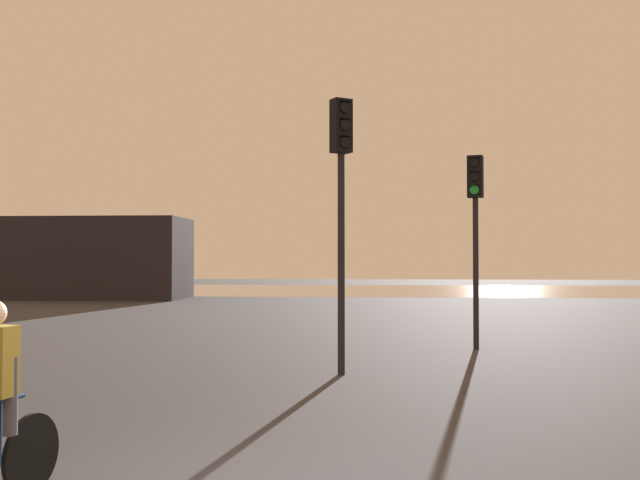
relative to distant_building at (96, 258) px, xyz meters
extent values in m
cube|color=gray|center=(11.91, 10.00, -1.93)|extent=(80.00, 16.00, 0.01)
cube|color=black|center=(0.00, 0.00, 0.00)|extent=(8.53, 4.00, 3.87)
cylinder|color=black|center=(12.65, -21.49, -0.08)|extent=(0.12, 0.12, 3.70)
cube|color=black|center=(12.65, -21.49, 2.22)|extent=(0.40, 0.37, 0.90)
cylinder|color=black|center=(12.72, -21.61, 2.51)|extent=(0.18, 0.13, 0.19)
cube|color=black|center=(12.73, -21.62, 2.62)|extent=(0.22, 0.20, 0.02)
cylinder|color=black|center=(12.72, -21.61, 2.22)|extent=(0.18, 0.13, 0.19)
cube|color=black|center=(12.73, -21.62, 2.33)|extent=(0.22, 0.20, 0.02)
cylinder|color=black|center=(12.72, -21.61, 1.93)|extent=(0.18, 0.13, 0.19)
cube|color=black|center=(12.73, -21.62, 2.04)|extent=(0.22, 0.20, 0.02)
cylinder|color=black|center=(15.38, -17.98, -0.32)|extent=(0.12, 0.12, 3.23)
cube|color=black|center=(15.38, -17.98, 1.75)|extent=(0.38, 0.32, 0.90)
cylinder|color=black|center=(15.34, -18.11, 2.04)|extent=(0.19, 0.09, 0.19)
cube|color=black|center=(15.33, -18.13, 2.15)|extent=(0.22, 0.17, 0.02)
cylinder|color=black|center=(15.34, -18.11, 1.75)|extent=(0.19, 0.09, 0.19)
cube|color=black|center=(15.33, -18.13, 1.86)|extent=(0.22, 0.17, 0.02)
cylinder|color=green|center=(15.34, -18.11, 1.46)|extent=(0.19, 0.09, 0.19)
cube|color=black|center=(15.33, -18.13, 1.57)|extent=(0.22, 0.17, 0.02)
cylinder|color=black|center=(10.35, -27.66, -1.60)|extent=(0.18, 0.65, 0.66)
cylinder|color=#3F3F47|center=(10.37, -28.04, -1.05)|extent=(0.11, 0.11, 0.60)
camera|label=1|loc=(13.13, -33.36, 0.01)|focal=40.00mm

